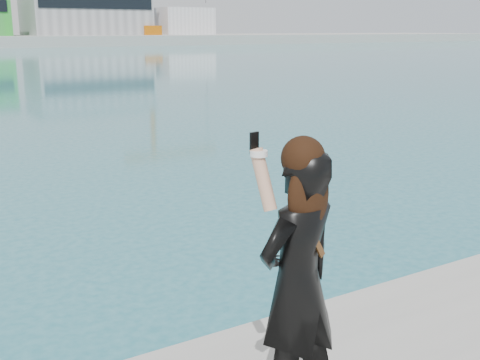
# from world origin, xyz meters

# --- Properties ---
(warehouse_grey_right) EXTENTS (25.50, 15.35, 12.50)m
(warehouse_grey_right) POSITION_xyz_m (40.00, 127.98, 8.26)
(warehouse_grey_right) COLOR gray
(warehouse_grey_right) RESTS_ON far_quay
(ancillary_shed) EXTENTS (12.00, 10.00, 6.00)m
(ancillary_shed) POSITION_xyz_m (62.00, 126.00, 5.00)
(ancillary_shed) COLOR silver
(ancillary_shed) RESTS_ON far_quay
(flagpole_right) EXTENTS (1.28, 0.16, 8.00)m
(flagpole_right) POSITION_xyz_m (22.09, 121.00, 6.54)
(flagpole_right) COLOR silver
(flagpole_right) RESTS_ON far_quay
(woman) EXTENTS (0.72, 0.54, 1.89)m
(woman) POSITION_xyz_m (-0.30, -0.17, 1.75)
(woman) COLOR black
(woman) RESTS_ON near_quay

